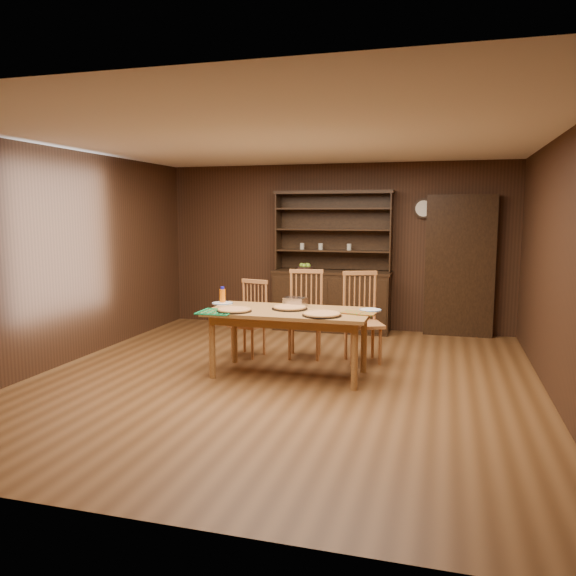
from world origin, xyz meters
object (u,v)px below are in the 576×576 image
(china_hutch, at_px, (332,293))
(chair_left, at_px, (251,316))
(dining_table, at_px, (289,318))
(juice_bottle, at_px, (223,296))
(chair_center, at_px, (305,311))
(chair_right, at_px, (361,314))

(china_hutch, xyz_separation_m, chair_left, (-0.70, -1.80, -0.08))
(china_hutch, bearing_deg, dining_table, -89.40)
(china_hutch, bearing_deg, juice_bottle, -110.74)
(china_hutch, xyz_separation_m, chair_center, (-0.01, -1.67, -0.00))
(chair_center, height_order, juice_bottle, chair_center)
(dining_table, relative_size, juice_bottle, 8.93)
(dining_table, bearing_deg, chair_left, 133.40)
(china_hutch, xyz_separation_m, juice_bottle, (-0.88, -2.32, 0.25))
(chair_right, bearing_deg, china_hutch, 89.48)
(china_hutch, distance_m, dining_table, 2.57)
(dining_table, height_order, juice_bottle, juice_bottle)
(dining_table, relative_size, chair_left, 1.85)
(china_hutch, height_order, chair_center, china_hutch)
(chair_center, bearing_deg, chair_left, -178.10)
(chair_center, bearing_deg, chair_right, -11.40)
(chair_right, height_order, juice_bottle, chair_right)
(china_hutch, height_order, chair_right, china_hutch)
(chair_center, relative_size, chair_right, 1.00)
(china_hutch, distance_m, chair_left, 1.93)
(chair_center, bearing_deg, china_hutch, 80.88)
(china_hutch, height_order, dining_table, china_hutch)
(china_hutch, xyz_separation_m, chair_right, (0.71, -1.70, -0.00))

